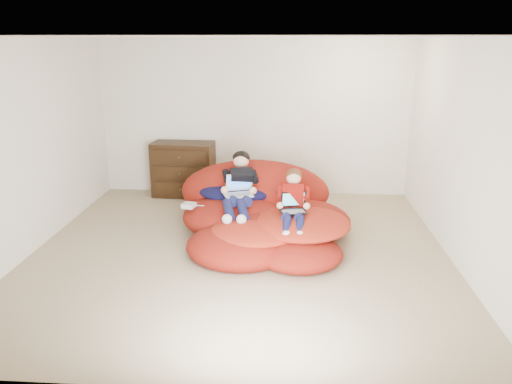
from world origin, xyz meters
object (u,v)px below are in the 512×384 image
at_px(dresser, 184,169).
at_px(younger_boy, 293,201).
at_px(laptop_white, 239,189).
at_px(beanbag_pile, 261,214).
at_px(laptop_black, 293,206).
at_px(older_boy, 239,184).

height_order(dresser, younger_boy, younger_boy).
height_order(dresser, laptop_white, dresser).
bearing_deg(dresser, beanbag_pile, -50.18).
relative_size(younger_boy, laptop_black, 2.58).
height_order(dresser, older_boy, older_boy).
bearing_deg(beanbag_pile, laptop_white, -172.89).
xyz_separation_m(dresser, beanbag_pile, (1.37, -1.65, -0.16)).
bearing_deg(laptop_white, older_boy, 90.00).
bearing_deg(laptop_white, beanbag_pile, 7.11).
bearing_deg(younger_boy, laptop_white, 153.09).
bearing_deg(older_boy, younger_boy, -31.36).
distance_m(dresser, beanbag_pile, 2.15).
height_order(laptop_white, laptop_black, laptop_white).
bearing_deg(dresser, laptop_black, -49.40).
distance_m(younger_boy, laptop_white, 0.79).
bearing_deg(laptop_white, dresser, 122.69).
height_order(beanbag_pile, laptop_black, beanbag_pile).
distance_m(older_boy, younger_boy, 0.82).
relative_size(beanbag_pile, laptop_white, 5.62).
height_order(younger_boy, laptop_white, younger_boy).
distance_m(dresser, laptop_white, 2.01).
relative_size(younger_boy, laptop_white, 2.12).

